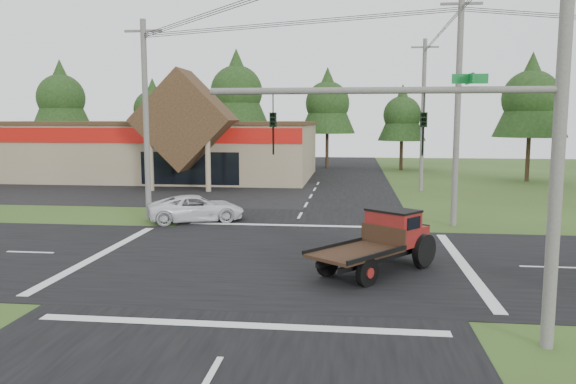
# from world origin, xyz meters

# --- Properties ---
(ground) EXTENTS (120.00, 120.00, 0.00)m
(ground) POSITION_xyz_m (0.00, 0.00, 0.00)
(ground) COLOR #334518
(ground) RESTS_ON ground
(road_ns) EXTENTS (12.00, 120.00, 0.02)m
(road_ns) POSITION_xyz_m (0.00, 0.00, 0.01)
(road_ns) COLOR black
(road_ns) RESTS_ON ground
(road_ew) EXTENTS (120.00, 12.00, 0.02)m
(road_ew) POSITION_xyz_m (0.00, 0.00, 0.01)
(road_ew) COLOR black
(road_ew) RESTS_ON ground
(parking_apron) EXTENTS (28.00, 14.00, 0.02)m
(parking_apron) POSITION_xyz_m (-14.00, 19.00, 0.01)
(parking_apron) COLOR black
(parking_apron) RESTS_ON ground
(cvs_building) EXTENTS (30.40, 18.20, 9.19)m
(cvs_building) POSITION_xyz_m (-15.70, 29.57, 2.78)
(cvs_building) COLOR gray
(cvs_building) RESTS_ON ground
(traffic_signal_mast) EXTENTS (8.12, 0.24, 7.00)m
(traffic_signal_mast) POSITION_xyz_m (5.82, -7.50, 4.43)
(traffic_signal_mast) COLOR #595651
(traffic_signal_mast) RESTS_ON ground
(utility_pole_nr) EXTENTS (2.00, 0.30, 11.00)m
(utility_pole_nr) POSITION_xyz_m (7.50, -7.50, 5.64)
(utility_pole_nr) COLOR #595651
(utility_pole_nr) RESTS_ON ground
(utility_pole_nw) EXTENTS (2.00, 0.30, 10.50)m
(utility_pole_nw) POSITION_xyz_m (-8.00, 8.00, 5.39)
(utility_pole_nw) COLOR #595651
(utility_pole_nw) RESTS_ON ground
(utility_pole_ne) EXTENTS (2.00, 0.30, 11.50)m
(utility_pole_ne) POSITION_xyz_m (8.00, 8.00, 5.89)
(utility_pole_ne) COLOR #595651
(utility_pole_ne) RESTS_ON ground
(utility_pole_n) EXTENTS (2.00, 0.30, 11.20)m
(utility_pole_n) POSITION_xyz_m (8.00, 22.00, 5.74)
(utility_pole_n) COLOR #595651
(utility_pole_n) RESTS_ON ground
(tree_row_a) EXTENTS (6.72, 6.72, 12.12)m
(tree_row_a) POSITION_xyz_m (-30.00, 40.00, 8.05)
(tree_row_a) COLOR #332316
(tree_row_a) RESTS_ON ground
(tree_row_b) EXTENTS (5.60, 5.60, 10.10)m
(tree_row_b) POSITION_xyz_m (-20.00, 42.00, 6.70)
(tree_row_b) COLOR #332316
(tree_row_b) RESTS_ON ground
(tree_row_c) EXTENTS (7.28, 7.28, 13.13)m
(tree_row_c) POSITION_xyz_m (-10.00, 41.00, 8.72)
(tree_row_c) COLOR #332316
(tree_row_c) RESTS_ON ground
(tree_row_d) EXTENTS (6.16, 6.16, 11.11)m
(tree_row_d) POSITION_xyz_m (0.00, 42.00, 7.38)
(tree_row_d) COLOR #332316
(tree_row_d) RESTS_ON ground
(tree_row_e) EXTENTS (5.04, 5.04, 9.09)m
(tree_row_e) POSITION_xyz_m (8.00, 40.00, 6.03)
(tree_row_e) COLOR #332316
(tree_row_e) RESTS_ON ground
(tree_side_ne) EXTENTS (6.16, 6.16, 11.11)m
(tree_side_ne) POSITION_xyz_m (18.00, 30.00, 7.38)
(tree_side_ne) COLOR #332316
(tree_side_ne) RESTS_ON ground
(antique_flatbed_truck) EXTENTS (4.83, 5.28, 2.18)m
(antique_flatbed_truck) POSITION_xyz_m (3.71, -1.40, 1.09)
(antique_flatbed_truck) COLOR #5C170D
(antique_flatbed_truck) RESTS_ON ground
(white_pickup) EXTENTS (5.48, 4.00, 1.38)m
(white_pickup) POSITION_xyz_m (-5.28, 7.71, 0.69)
(white_pickup) COLOR white
(white_pickup) RESTS_ON ground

